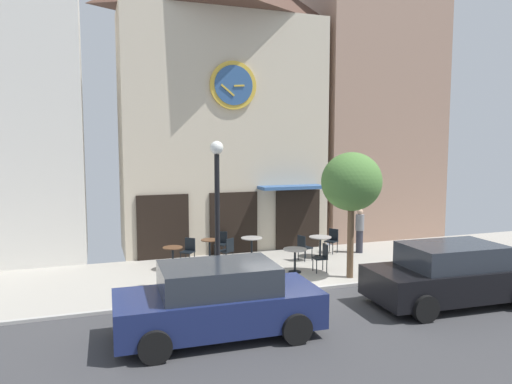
# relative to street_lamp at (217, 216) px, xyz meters

# --- Properties ---
(ground_plane) EXTENTS (27.33, 11.97, 0.13)m
(ground_plane) POSITION_rel_street_lamp_xyz_m (1.97, -1.63, -2.14)
(ground_plane) COLOR #9E998E
(clock_building) EXTENTS (7.85, 4.03, 11.48)m
(clock_building) POSITION_rel_street_lamp_xyz_m (1.74, 5.68, 3.84)
(clock_building) COLOR beige
(clock_building) RESTS_ON ground_plane
(neighbor_building_right) EXTENTS (5.60, 4.19, 15.76)m
(neighbor_building_right) POSITION_rel_street_lamp_xyz_m (8.73, 6.44, 5.77)
(neighbor_building_right) COLOR #9E7A66
(neighbor_building_right) RESTS_ON ground_plane
(street_lamp) EXTENTS (0.36, 0.36, 4.16)m
(street_lamp) POSITION_rel_street_lamp_xyz_m (0.00, 0.00, 0.00)
(street_lamp) COLOR black
(street_lamp) RESTS_ON ground_plane
(street_tree) EXTENTS (1.86, 1.68, 3.84)m
(street_tree) POSITION_rel_street_lamp_xyz_m (4.18, 0.02, 0.81)
(street_tree) COLOR brown
(street_tree) RESTS_ON ground_plane
(cafe_table_center_right) EXTENTS (0.64, 0.64, 0.75)m
(cafe_table_center_right) POSITION_rel_street_lamp_xyz_m (-0.81, 2.69, -1.61)
(cafe_table_center_right) COLOR black
(cafe_table_center_right) RESTS_ON ground_plane
(cafe_table_near_door) EXTENTS (0.61, 0.61, 0.76)m
(cafe_table_near_door) POSITION_rel_street_lamp_xyz_m (0.60, 3.43, -1.61)
(cafe_table_near_door) COLOR black
(cafe_table_near_door) RESTS_ON ground_plane
(cafe_table_leftmost) EXTENTS (0.76, 0.76, 0.75)m
(cafe_table_leftmost) POSITION_rel_street_lamp_xyz_m (2.12, 3.35, -1.56)
(cafe_table_leftmost) COLOR black
(cafe_table_leftmost) RESTS_ON ground_plane
(cafe_table_center_left) EXTENTS (0.75, 0.75, 0.76)m
(cafe_table_center_left) POSITION_rel_street_lamp_xyz_m (2.81, 1.09, -1.55)
(cafe_table_center_left) COLOR black
(cafe_table_center_left) RESTS_ON ground_plane
(cafe_table_near_curb) EXTENTS (0.80, 0.80, 0.74)m
(cafe_table_near_curb) POSITION_rel_street_lamp_xyz_m (4.53, 2.71, -1.56)
(cafe_table_near_curb) COLOR black
(cafe_table_near_curb) RESTS_ON ground_plane
(cafe_chair_near_tree) EXTENTS (0.55, 0.55, 0.90)m
(cafe_chair_near_tree) POSITION_rel_street_lamp_xyz_m (5.27, 3.16, -1.58)
(cafe_chair_near_tree) COLOR black
(cafe_chair_near_tree) RESTS_ON ground_plane
(cafe_chair_near_lamp) EXTENTS (0.44, 0.44, 0.90)m
(cafe_chair_near_lamp) POSITION_rel_street_lamp_xyz_m (3.66, 0.85, -1.58)
(cafe_chair_near_lamp) COLOR black
(cafe_chair_near_lamp) RESTS_ON ground_plane
(cafe_chair_curbside) EXTENTS (0.56, 0.56, 0.90)m
(cafe_chair_curbside) POSITION_rel_street_lamp_xyz_m (-0.18, 3.19, -1.58)
(cafe_chair_curbside) COLOR black
(cafe_chair_curbside) RESTS_ON ground_plane
(cafe_chair_facing_street) EXTENTS (0.56, 0.56, 0.90)m
(cafe_chair_facing_street) POSITION_rel_street_lamp_xyz_m (1.07, 2.78, -1.58)
(cafe_chair_facing_street) COLOR black
(cafe_chair_facing_street) RESTS_ON ground_plane
(cafe_chair_right_end) EXTENTS (0.50, 0.50, 0.90)m
(cafe_chair_right_end) POSITION_rel_street_lamp_xyz_m (3.72, 2.39, -1.58)
(cafe_chair_right_end) COLOR black
(cafe_chair_right_end) RESTS_ON ground_plane
(cafe_chair_left_end) EXTENTS (0.56, 0.56, 0.90)m
(cafe_chair_left_end) POSITION_rel_street_lamp_xyz_m (1.17, 3.99, -1.58)
(cafe_chair_left_end) COLOR black
(cafe_chair_left_end) RESTS_ON ground_plane
(pedestrian_grey) EXTENTS (0.34, 0.34, 1.67)m
(pedestrian_grey) POSITION_rel_street_lamp_xyz_m (6.24, 2.84, -1.25)
(pedestrian_grey) COLOR #2D2D38
(pedestrian_grey) RESTS_ON ground_plane
(parked_car_navy) EXTENTS (4.35, 2.11, 1.55)m
(parked_car_navy) POSITION_rel_street_lamp_xyz_m (-0.75, -2.95, -1.35)
(parked_car_navy) COLOR navy
(parked_car_navy) RESTS_ON ground_plane
(parked_car_black) EXTENTS (4.38, 2.18, 1.55)m
(parked_car_black) POSITION_rel_street_lamp_xyz_m (5.37, -2.94, -1.35)
(parked_car_black) COLOR black
(parked_car_black) RESTS_ON ground_plane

